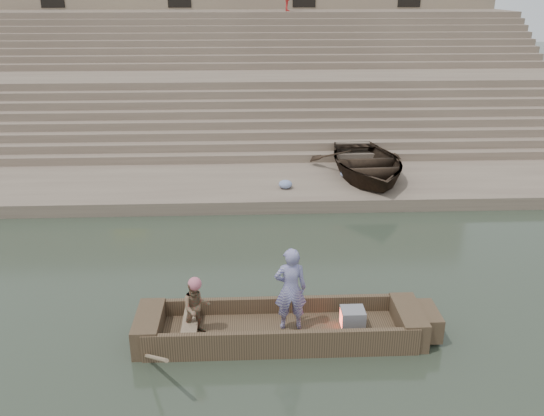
{
  "coord_description": "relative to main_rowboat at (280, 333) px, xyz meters",
  "views": [
    {
      "loc": [
        1.67,
        -10.06,
        6.55
      ],
      "look_at": [
        2.25,
        2.98,
        1.4
      ],
      "focal_mm": 37.62,
      "sensor_mm": 36.0,
      "label": 1
    }
  ],
  "objects": [
    {
      "name": "upper_landing",
      "position": [
        -2.25,
        23.02,
        2.49
      ],
      "size": [
        32.0,
        3.0,
        5.2
      ],
      "primitive_type": "cube",
      "color": "gray",
      "rests_on": "ground"
    },
    {
      "name": "standing_man",
      "position": [
        0.2,
        0.05,
        0.97
      ],
      "size": [
        0.64,
        0.42,
        1.72
      ],
      "primitive_type": "imported",
      "rotation": [
        0.0,
        0.0,
        3.16
      ],
      "color": "navy",
      "rests_on": "main_rowboat"
    },
    {
      "name": "mid_landing",
      "position": [
        -2.25,
        16.02,
        1.29
      ],
      "size": [
        32.0,
        3.0,
        2.8
      ],
      "primitive_type": "cube",
      "color": "gray",
      "rests_on": "ground"
    },
    {
      "name": "beached_rowboat",
      "position": [
        3.45,
        8.79,
        0.78
      ],
      "size": [
        3.63,
        4.92,
        0.98
      ],
      "primitive_type": "imported",
      "rotation": [
        0.0,
        0.0,
        0.05
      ],
      "color": "#2D2116",
      "rests_on": "lower_landing"
    },
    {
      "name": "ghat_steps",
      "position": [
        -2.25,
        17.71,
        1.69
      ],
      "size": [
        32.0,
        11.0,
        5.2
      ],
      "color": "gray",
      "rests_on": "ground"
    },
    {
      "name": "building_wall",
      "position": [
        -2.25,
        27.02,
        5.49
      ],
      "size": [
        32.0,
        5.07,
        11.2
      ],
      "color": "gray",
      "rests_on": "ground"
    },
    {
      "name": "lower_landing",
      "position": [
        -2.25,
        8.52,
        0.09
      ],
      "size": [
        32.0,
        4.0,
        0.4
      ],
      "primitive_type": "cube",
      "color": "gray",
      "rests_on": "ground"
    },
    {
      "name": "television",
      "position": [
        1.42,
        0.0,
        0.31
      ],
      "size": [
        0.46,
        0.42,
        0.4
      ],
      "color": "slate",
      "rests_on": "main_rowboat"
    },
    {
      "name": "rowing_man",
      "position": [
        -1.61,
        -0.06,
        0.68
      ],
      "size": [
        0.65,
        0.57,
        1.14
      ],
      "primitive_type": "imported",
      "rotation": [
        0.0,
        0.0,
        0.28
      ],
      "color": "#28794F",
      "rests_on": "main_rowboat"
    },
    {
      "name": "cloth_bundles",
      "position": [
        1.7,
        8.27,
        0.42
      ],
      "size": [
        2.6,
        1.44,
        0.26
      ],
      "color": "#3F5999",
      "rests_on": "lower_landing"
    },
    {
      "name": "main_rowboat",
      "position": [
        0.0,
        0.0,
        0.0
      ],
      "size": [
        5.0,
        1.3,
        0.22
      ],
      "primitive_type": "cube",
      "color": "brown",
      "rests_on": "ground"
    },
    {
      "name": "ground",
      "position": [
        -2.25,
        0.52,
        -0.11
      ],
      "size": [
        120.0,
        120.0,
        0.0
      ],
      "primitive_type": "plane",
      "color": "#2B3729",
      "rests_on": "ground"
    },
    {
      "name": "rowboat_trim",
      "position": [
        0.21,
        -0.01,
        0.2
      ],
      "size": [
        6.04,
        2.63,
        1.81
      ],
      "color": "brown",
      "rests_on": "ground"
    }
  ]
}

